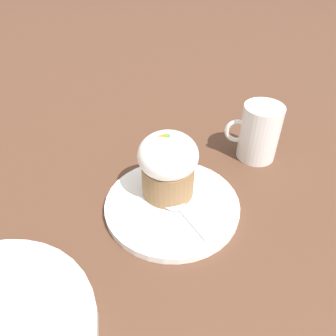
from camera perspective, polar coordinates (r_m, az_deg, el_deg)
ground_plane at (r=0.50m, az=0.71°, el=-6.92°), size 4.00×4.00×0.00m
dessert_plate at (r=0.50m, az=0.72°, el=-6.46°), size 0.20×0.20×0.01m
carrot_cake at (r=0.48m, az=-0.00°, el=0.60°), size 0.09×0.09×0.11m
spoon at (r=0.49m, az=1.64°, el=-6.19°), size 0.09×0.10×0.01m
coffee_cup at (r=0.60m, az=15.53°, el=6.00°), size 0.10×0.07×0.10m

